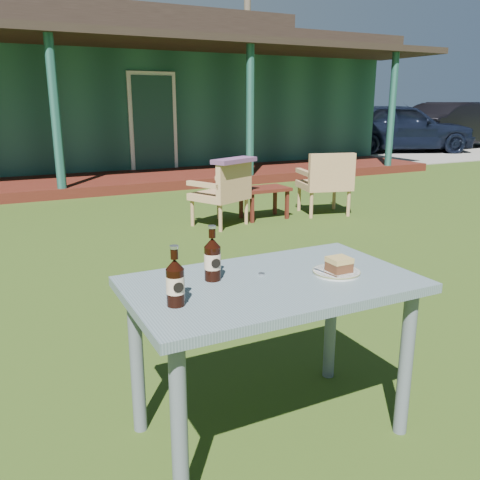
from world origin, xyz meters
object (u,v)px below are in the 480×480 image
plate (336,272)px  car_near (399,127)px  car_far (456,125)px  cake_slice (339,264)px  cola_bottle_far (175,282)px  armchair_left (224,190)px  side_table (264,192)px  cola_bottle_near (213,259)px  armchair_right (326,180)px  cafe_table (272,303)px

plate → car_near: bearing=45.5°
car_far → cake_slice: (-12.39, -10.16, 0.05)m
plate → cola_bottle_far: 0.74m
cola_bottle_far → armchair_left: cola_bottle_far is taller
side_table → cola_bottle_near: bearing=-122.1°
car_far → armchair_right: size_ratio=5.35×
car_near → armchair_right: size_ratio=5.17×
cafe_table → side_table: (2.10, 3.81, -0.28)m
cake_slice → armchair_right: 4.56m
armchair_left → cola_bottle_far: bearing=-117.2°
armchair_right → cola_bottle_near: bearing=-131.8°
cola_bottle_far → side_table: 4.67m
armchair_right → car_near: bearing=41.2°
cola_bottle_near → plate: bearing=-18.2°
cola_bottle_near → car_far: bearing=37.7°
cake_slice → armchair_left: 3.92m
cafe_table → cola_bottle_far: (-0.45, -0.08, 0.19)m
car_near → plate: bearing=156.9°
car_far → cake_slice: 16.03m
car_far → cafe_table: 16.21m
armchair_left → cafe_table: bearing=-111.9°
cafe_table → side_table: cafe_table is taller
cola_bottle_near → side_table: (2.32, 3.70, -0.47)m
plate → side_table: bearing=64.9°
car_far → armchair_left: bearing=111.0°
cola_bottle_far → side_table: bearing=56.8°
cake_slice → armchair_left: cake_slice is taller
armchair_left → cola_bottle_near: bearing=-115.5°
car_far → cake_slice: bearing=120.5°
cola_bottle_near → side_table: cola_bottle_near is taller
side_table → car_far: bearing=30.7°
cafe_table → side_table: bearing=61.2°
cola_bottle_far → armchair_left: 4.22m
car_far → armchair_right: car_far is taller
car_far → cola_bottle_near: car_far is taller
car_near → cafe_table: car_near is taller
cake_slice → cafe_table: bearing=167.5°
cola_bottle_near → cola_bottle_far: size_ratio=1.03×
car_near → car_far: (2.70, 0.28, 0.00)m
cake_slice → cola_bottle_far: size_ratio=0.41×
car_near → armchair_left: 10.51m
armchair_left → armchair_right: (1.46, -0.02, 0.03)m
cola_bottle_near → cola_bottle_far: bearing=-140.3°
car_far → armchair_right: bearing=114.7°
cafe_table → armchair_right: size_ratio=1.47×
car_near → armchair_left: size_ratio=5.51×
car_far → cafe_table: bearing=119.7°
car_far → cola_bottle_far: 16.61m
car_far → plate: 16.02m
cola_bottle_far → armchair_right: (3.38, 3.72, -0.35)m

